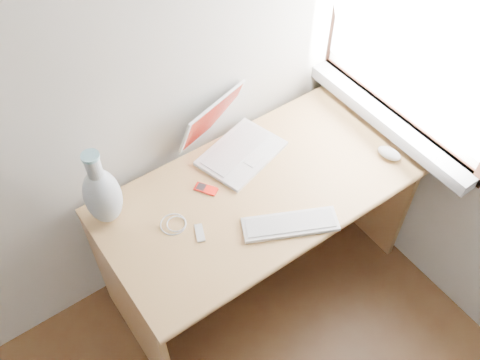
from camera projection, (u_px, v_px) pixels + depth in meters
window at (417, 24)px, 2.03m from camera, size 0.11×0.99×1.10m
desk at (247, 205)px, 2.44m from camera, size 1.35×0.68×0.72m
laptop at (235, 140)px, 2.34m from camera, size 0.41×0.39×0.24m
external_keyboard at (290, 224)px, 2.11m from camera, size 0.39×0.27×0.02m
mouse at (389, 153)px, 2.34m from camera, size 0.09×0.12×0.04m
ipod at (206, 189)px, 2.23m from camera, size 0.09×0.10×0.01m
cable_coil at (173, 224)px, 2.12m from camera, size 0.13×0.13×0.01m
remote at (200, 233)px, 2.09m from camera, size 0.06×0.09×0.01m
vase at (102, 194)px, 2.02m from camera, size 0.14×0.14×0.37m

